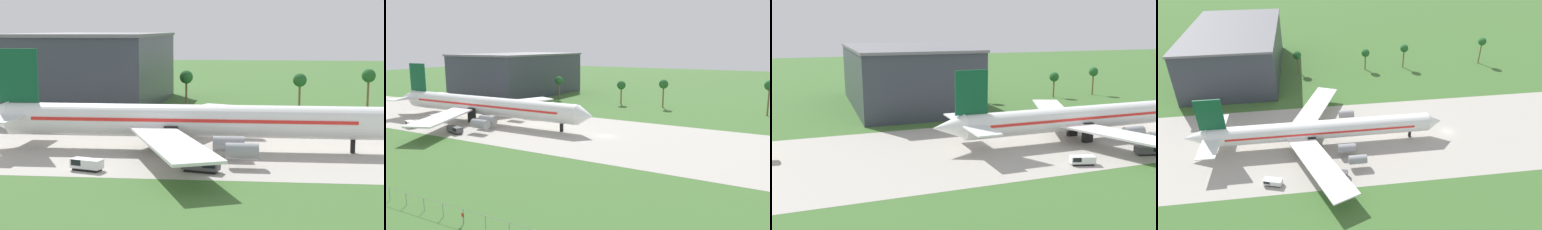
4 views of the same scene
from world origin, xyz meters
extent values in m
cylinder|color=white|center=(-41.15, -1.08, 5.27)|extent=(66.49, 5.71, 5.71)
cone|color=white|center=(-77.96, -1.08, 5.70)|extent=(7.14, 5.42, 5.42)
cube|color=red|center=(-41.15, -1.08, 5.70)|extent=(56.51, 5.82, 0.57)
cube|color=#0F4C2D|center=(-72.68, -1.08, 12.98)|extent=(7.42, 0.50, 9.71)
cube|color=white|center=(-72.97, -1.08, 6.13)|extent=(5.14, 22.84, 0.30)
cube|color=white|center=(-42.84, -16.24, 4.27)|extent=(18.24, 30.89, 0.44)
cube|color=white|center=(-42.84, 14.08, 4.27)|extent=(18.24, 30.89, 0.44)
cylinder|color=gray|center=(-34.39, -7.94, 2.59)|extent=(5.14, 2.57, 2.57)
cylinder|color=gray|center=(-34.39, 5.77, 2.59)|extent=(5.14, 2.57, 2.57)
cylinder|color=gray|center=(-32.09, 11.48, 2.59)|extent=(5.14, 2.57, 2.57)
cube|color=black|center=(-44.47, -4.22, 2.35)|extent=(2.40, 1.20, 4.70)
cube|color=black|center=(-44.47, 2.06, 2.35)|extent=(2.40, 1.20, 4.70)
cube|color=black|center=(-55.49, -17.94, 0.20)|extent=(4.50, 2.92, 0.40)
cube|color=white|center=(-55.49, -17.94, 1.10)|extent=(5.26, 3.33, 1.40)
cube|color=black|center=(-56.78, -17.55, 1.31)|extent=(2.23, 2.45, 0.90)
cube|color=black|center=(-38.23, -17.12, 0.20)|extent=(5.14, 2.94, 0.40)
cube|color=#4C4C51|center=(-38.23, -17.12, 1.14)|extent=(6.01, 3.35, 1.49)
cube|color=black|center=(-36.71, -17.51, 1.37)|extent=(2.44, 2.47, 0.90)
cube|color=#333842|center=(-74.21, 58.57, 9.63)|extent=(36.00, 60.00, 19.27)
cube|color=slate|center=(-74.21, 58.57, 19.67)|extent=(36.72, 61.20, 0.80)
cylinder|color=brown|center=(-17.98, 53.98, 3.64)|extent=(0.56, 0.56, 7.28)
sphere|color=#235B28|center=(-17.98, 53.98, 7.88)|extent=(3.60, 3.60, 3.60)
cylinder|color=brown|center=(-48.18, 53.98, 3.92)|extent=(0.56, 0.56, 7.85)
sphere|color=#235B28|center=(-48.18, 53.98, 8.45)|extent=(3.60, 3.60, 3.60)
cylinder|color=brown|center=(-0.27, 53.98, 4.29)|extent=(0.56, 0.56, 8.59)
sphere|color=#235B28|center=(-0.27, 53.98, 9.19)|extent=(3.60, 3.60, 3.60)
camera|label=1|loc=(-30.99, -102.90, 21.35)|focal=55.00mm
camera|label=2|loc=(40.93, -89.19, 24.16)|focal=35.00mm
camera|label=3|loc=(-105.27, -86.08, 27.30)|focal=40.00mm
camera|label=4|loc=(-44.62, -88.38, 63.01)|focal=32.00mm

